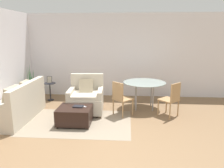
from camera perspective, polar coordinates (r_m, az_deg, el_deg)
The scene contains 15 objects.
ground_plane at distance 4.56m, azimuth -3.97°, elevation -14.28°, with size 20.00×20.00×0.00m, color brown.
wall_back at distance 7.37m, azimuth -0.56°, elevation 7.42°, with size 12.00×0.06×2.75m.
wall_left at distance 6.49m, azimuth -27.16°, elevation 5.25°, with size 0.06×12.00×2.75m.
area_rug at distance 5.41m, azimuth -8.75°, elevation -9.82°, with size 2.52×1.73×0.01m.
couch at distance 5.98m, azimuth -23.75°, elevation -5.46°, with size 0.92×1.83×0.92m.
armchair at distance 5.95m, azimuth -6.79°, elevation -3.82°, with size 0.96×0.96×1.00m.
ottoman at distance 5.27m, azimuth -9.67°, elevation -7.90°, with size 0.77×0.69×0.41m.
book_stack at distance 5.22m, azimuth -8.82°, elevation -5.79°, with size 0.25×0.19×0.03m.
tv_remote_primary at distance 5.24m, azimuth -7.39°, elevation -5.77°, with size 0.15×0.15×0.01m.
potted_plant at distance 7.39m, azimuth -20.13°, elevation -2.26°, with size 0.42×0.42×1.21m.
side_table at distance 7.23m, azimuth -15.89°, elevation -1.10°, with size 0.36×0.36×0.57m.
picture_frame at distance 7.17m, azimuth -16.03°, elevation 1.08°, with size 0.16×0.07×0.21m.
dining_table at distance 6.22m, azimuth 8.44°, elevation -0.20°, with size 1.19×1.19×0.76m.
dining_chair_near_left at distance 5.62m, azimuth 2.26°, elevation -3.27°, with size 0.59×0.59×0.90m.
dining_chair_near_right at distance 5.73m, azimuth 15.33°, elevation -3.41°, with size 0.59×0.59×0.90m.
Camera 1 is at (0.59, -4.01, 2.08)m, focal length 35.00 mm.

